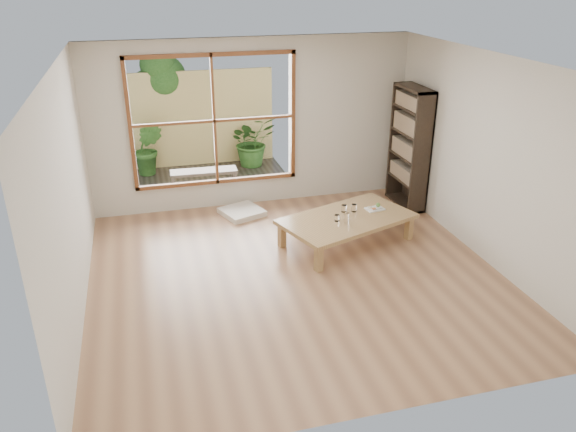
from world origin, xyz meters
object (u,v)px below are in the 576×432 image
(low_table, at_px, (347,220))
(bookshelf, at_px, (409,148))
(food_tray, at_px, (375,208))
(garden_bench, at_px, (204,174))

(low_table, bearing_deg, bookshelf, 17.43)
(food_tray, relative_size, garden_bench, 0.24)
(food_tray, xyz_separation_m, garden_bench, (-2.14, 2.31, -0.09))
(food_tray, height_order, garden_bench, food_tray)
(low_table, xyz_separation_m, garden_bench, (-1.65, 2.47, -0.02))
(bookshelf, xyz_separation_m, garden_bench, (-3.06, 1.40, -0.63))
(low_table, relative_size, bookshelf, 1.06)
(low_table, xyz_separation_m, bookshelf, (1.41, 1.07, 0.60))
(bookshelf, bearing_deg, low_table, -142.82)
(food_tray, bearing_deg, bookshelf, 35.68)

